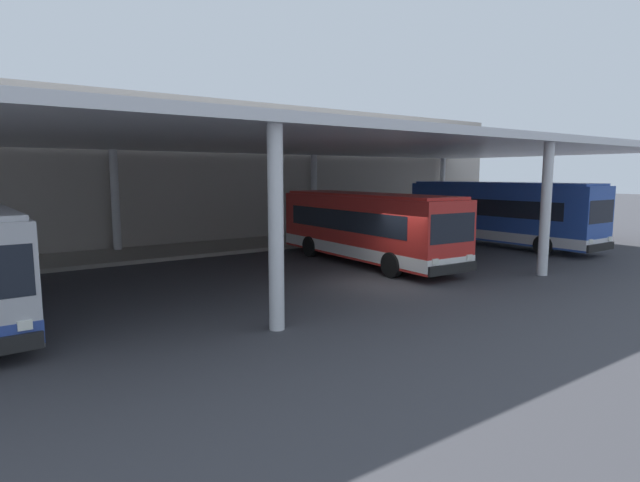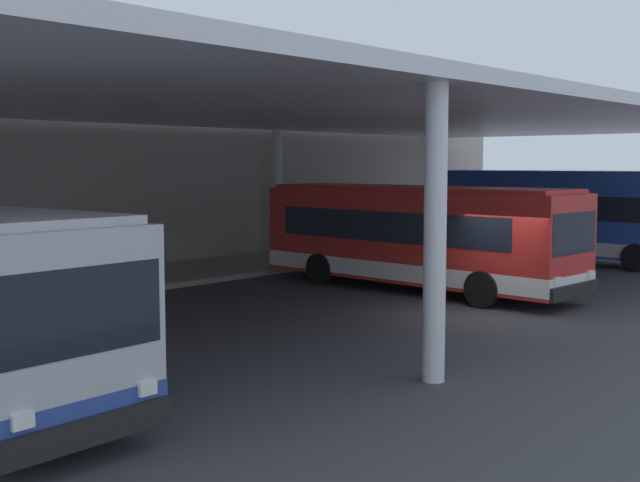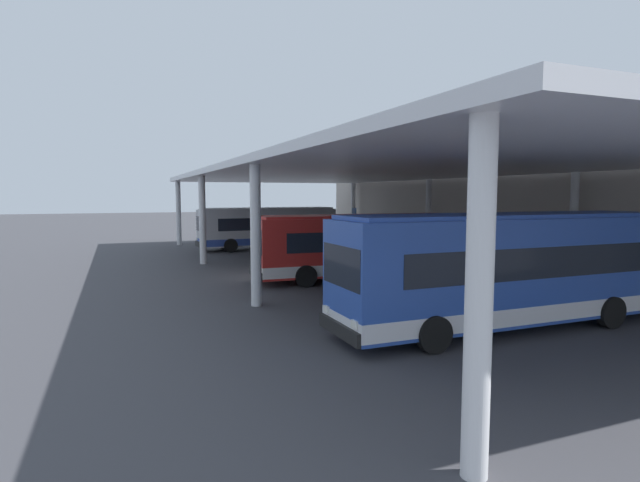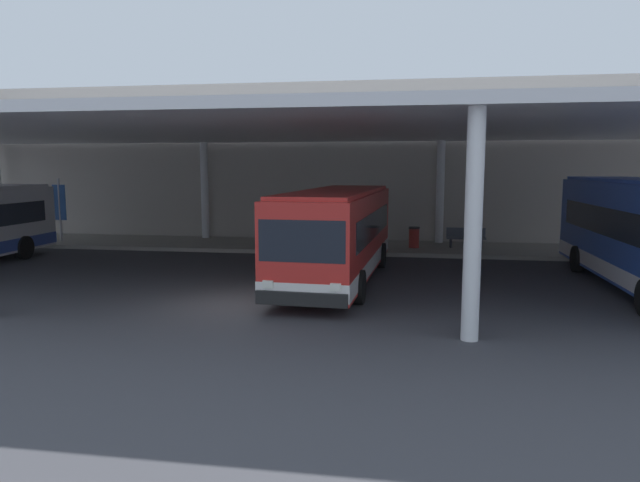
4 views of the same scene
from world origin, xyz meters
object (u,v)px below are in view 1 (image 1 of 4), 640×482
(bench_waiting, at_px, (344,227))
(trash_bin, at_px, (317,230))
(bus_middle_bay, at_px, (499,213))
(bus_second_bay, at_px, (366,227))

(bench_waiting, distance_m, trash_bin, 2.46)
(bus_middle_bay, distance_m, bench_waiting, 9.44)
(bus_middle_bay, bearing_deg, bus_second_bay, 179.98)
(bus_middle_bay, height_order, bench_waiting, bus_middle_bay)
(bench_waiting, bearing_deg, trash_bin, -169.88)
(bus_second_bay, distance_m, bench_waiting, 9.51)
(bus_second_bay, distance_m, bus_middle_bay, 9.92)
(bus_middle_bay, distance_m, trash_bin, 10.58)
(trash_bin, bearing_deg, bus_second_bay, -109.18)
(bus_second_bay, relative_size, trash_bin, 10.86)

